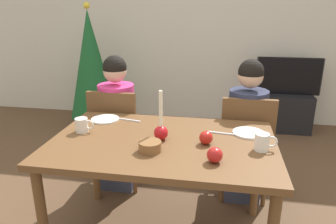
% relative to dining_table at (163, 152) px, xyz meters
% --- Properties ---
extents(back_wall, '(6.40, 0.10, 2.60)m').
position_rel_dining_table_xyz_m(back_wall, '(0.00, 2.60, 0.63)').
color(back_wall, beige).
rests_on(back_wall, ground).
extents(dining_table, '(1.40, 0.90, 0.75)m').
position_rel_dining_table_xyz_m(dining_table, '(0.00, 0.00, 0.00)').
color(dining_table, brown).
rests_on(dining_table, ground).
extents(chair_left, '(0.40, 0.40, 0.90)m').
position_rel_dining_table_xyz_m(chair_left, '(-0.51, 0.61, -0.15)').
color(chair_left, brown).
rests_on(chair_left, ground).
extents(chair_right, '(0.40, 0.40, 0.90)m').
position_rel_dining_table_xyz_m(chair_right, '(0.56, 0.61, -0.15)').
color(chair_right, brown).
rests_on(chair_right, ground).
extents(person_left_child, '(0.30, 0.30, 1.17)m').
position_rel_dining_table_xyz_m(person_left_child, '(-0.51, 0.64, -0.10)').
color(person_left_child, '#33384C').
rests_on(person_left_child, ground).
extents(person_right_child, '(0.30, 0.30, 1.17)m').
position_rel_dining_table_xyz_m(person_right_child, '(0.56, 0.64, -0.10)').
color(person_right_child, '#33384C').
rests_on(person_right_child, ground).
extents(tv_stand, '(0.64, 0.40, 0.48)m').
position_rel_dining_table_xyz_m(tv_stand, '(1.17, 2.30, -0.43)').
color(tv_stand, black).
rests_on(tv_stand, ground).
extents(tv, '(0.79, 0.05, 0.46)m').
position_rel_dining_table_xyz_m(tv, '(1.17, 2.30, 0.04)').
color(tv, black).
rests_on(tv, tv_stand).
extents(christmas_tree, '(0.61, 0.61, 1.59)m').
position_rel_dining_table_xyz_m(christmas_tree, '(-1.31, 2.01, 0.16)').
color(christmas_tree, brown).
rests_on(christmas_tree, ground).
extents(candle_centerpiece, '(0.09, 0.09, 0.32)m').
position_rel_dining_table_xyz_m(candle_centerpiece, '(-0.01, 0.01, 0.15)').
color(candle_centerpiece, red).
rests_on(candle_centerpiece, dining_table).
extents(plate_left, '(0.20, 0.20, 0.01)m').
position_rel_dining_table_xyz_m(plate_left, '(-0.48, 0.29, 0.09)').
color(plate_left, white).
rests_on(plate_left, dining_table).
extents(plate_right, '(0.21, 0.21, 0.01)m').
position_rel_dining_table_xyz_m(plate_right, '(0.54, 0.20, 0.09)').
color(plate_right, white).
rests_on(plate_right, dining_table).
extents(mug_left, '(0.13, 0.08, 0.10)m').
position_rel_dining_table_xyz_m(mug_left, '(-0.55, 0.05, 0.13)').
color(mug_left, silver).
rests_on(mug_left, dining_table).
extents(mug_right, '(0.13, 0.09, 0.10)m').
position_rel_dining_table_xyz_m(mug_right, '(0.60, -0.04, 0.13)').
color(mug_right, white).
rests_on(mug_right, dining_table).
extents(fork_left, '(0.18, 0.05, 0.01)m').
position_rel_dining_table_xyz_m(fork_left, '(-0.31, 0.31, 0.09)').
color(fork_left, silver).
rests_on(fork_left, dining_table).
extents(fork_right, '(0.18, 0.04, 0.01)m').
position_rel_dining_table_xyz_m(fork_right, '(0.36, 0.17, 0.09)').
color(fork_right, silver).
rests_on(fork_right, dining_table).
extents(bowl_walnuts, '(0.13, 0.13, 0.06)m').
position_rel_dining_table_xyz_m(bowl_walnuts, '(-0.04, -0.16, 0.11)').
color(bowl_walnuts, brown).
rests_on(bowl_walnuts, dining_table).
extents(apple_near_candle, '(0.09, 0.09, 0.09)m').
position_rel_dining_table_xyz_m(apple_near_candle, '(0.33, -0.24, 0.13)').
color(apple_near_candle, '#AD1C1A').
rests_on(apple_near_candle, dining_table).
extents(apple_by_left_plate, '(0.08, 0.08, 0.08)m').
position_rel_dining_table_xyz_m(apple_by_left_plate, '(0.27, -0.01, 0.12)').
color(apple_by_left_plate, '#B01C16').
rests_on(apple_by_left_plate, dining_table).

